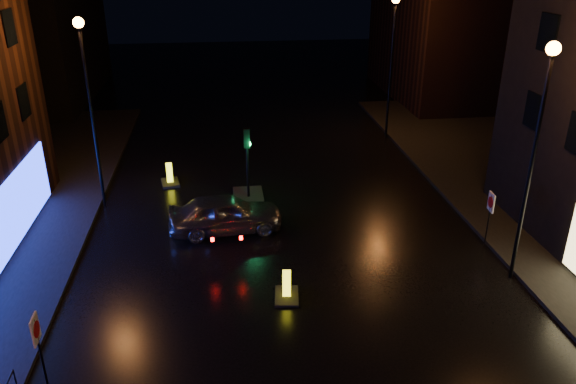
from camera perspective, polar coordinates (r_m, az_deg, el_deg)
name	(u,v)px	position (r m, az deg, el deg)	size (l,w,h in m)	color
building_far_left	(27,3)	(47.35, -25.03, 16.98)	(8.00, 16.00, 14.00)	black
building_far_right	(447,16)	(45.87, 15.82, 16.82)	(8.00, 14.00, 12.00)	black
street_lamp_lfar	(88,86)	(25.38, -19.68, 10.07)	(0.44, 0.44, 8.37)	black
street_lamp_rnear	(538,130)	(19.87, 24.06, 5.75)	(0.44, 0.44, 8.37)	black
street_lamp_rfar	(392,46)	(34.17, 10.56, 14.34)	(0.44, 0.44, 8.37)	black
traffic_signal	(248,189)	(26.41, -4.05, 0.33)	(1.40, 2.40, 3.45)	black
silver_hatchback	(225,214)	(23.43, -6.38, -2.20)	(1.88, 4.66, 1.59)	#929398
bollard_near	(287,292)	(19.36, -0.14, -10.11)	(0.94, 1.29, 1.05)	black
bollard_far	(170,179)	(28.71, -11.90, 1.28)	(1.03, 1.37, 1.09)	black
road_sign_left	(37,336)	(16.38, -24.15, -13.18)	(0.08, 0.57, 2.34)	black
road_sign_right	(490,207)	(23.13, 19.88, -1.42)	(0.10, 0.55, 2.28)	black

